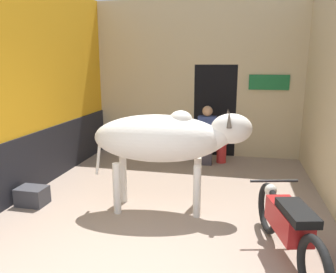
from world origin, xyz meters
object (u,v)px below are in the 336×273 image
(cow, at_px, (166,139))
(motorcycle_near, at_px, (288,225))
(shopkeeper_seated, at_px, (207,133))
(crate, at_px, (32,196))
(plastic_stool, at_px, (221,151))

(cow, bearing_deg, motorcycle_near, -32.48)
(motorcycle_near, xyz_separation_m, shopkeeper_seated, (-1.23, 3.45, 0.24))
(motorcycle_near, distance_m, shopkeeper_seated, 3.67)
(shopkeeper_seated, relative_size, crate, 2.85)
(shopkeeper_seated, xyz_separation_m, crate, (-2.40, -2.73, -0.53))
(motorcycle_near, bearing_deg, cow, 147.52)
(shopkeeper_seated, bearing_deg, cow, -98.05)
(cow, distance_m, shopkeeper_seated, 2.50)
(cow, relative_size, shopkeeper_seated, 1.83)
(cow, xyz_separation_m, shopkeeper_seated, (0.35, 2.44, -0.41))
(shopkeeper_seated, bearing_deg, crate, -131.33)
(crate, bearing_deg, cow, 8.00)
(cow, xyz_separation_m, motorcycle_near, (1.58, -1.01, -0.65))
(motorcycle_near, height_order, crate, motorcycle_near)
(shopkeeper_seated, height_order, plastic_stool, shopkeeper_seated)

